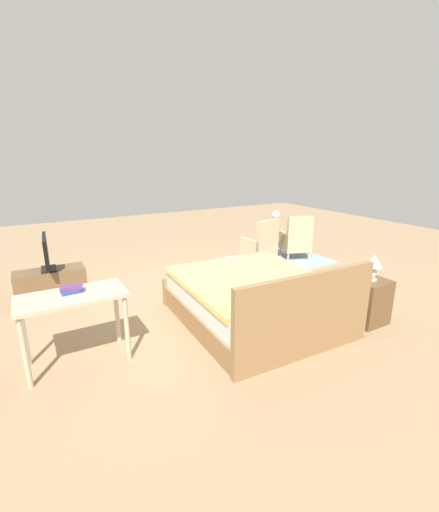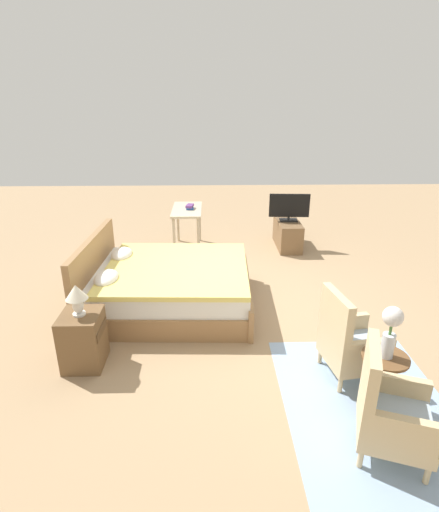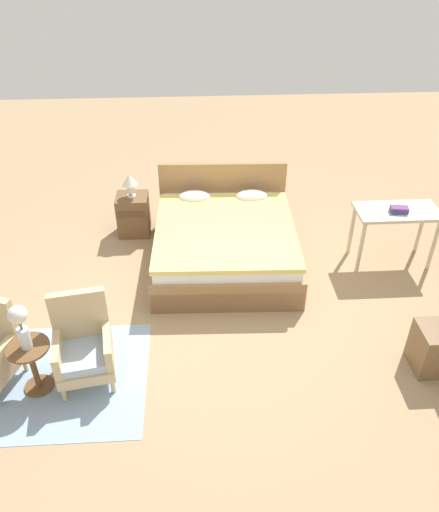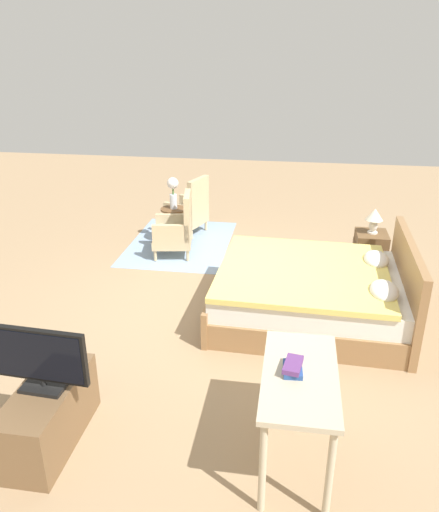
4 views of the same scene
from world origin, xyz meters
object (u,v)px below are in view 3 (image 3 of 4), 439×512
Objects in this scene: flower_vase at (20,323)px; vanity_desk at (396,218)px; nightstand at (134,215)px; bed at (225,240)px; side_table at (32,362)px; armchair_by_window_right at (84,347)px; table_lamp at (130,182)px; book_stack at (399,210)px.

flower_vase is 0.46× the size of vanity_desk.
flower_vase is 2.96m from nightstand.
bed reaches higher than side_table.
vanity_desk is (3.67, 1.76, 0.27)m from armchair_by_window_right.
bed is at bearing 46.35° from flower_vase.
vanity_desk is (2.17, -0.16, 0.36)m from bed.
flower_vase is 1.45× the size of table_lamp.
nightstand is 0.57× the size of vanity_desk.
vanity_desk is at bearing -15.00° from nightstand.
vanity_desk reaches higher than nightstand.
nightstand is at bearing 148.90° from bed.
nightstand is at bearing 164.11° from book_stack.
armchair_by_window_right is 1.56× the size of nightstand.
book_stack is (3.66, 1.71, 0.43)m from armchair_by_window_right.
side_table is 0.94× the size of nightstand.
side_table is 2.42× the size of book_stack.
armchair_by_window_right is at bearing -128.05° from bed.
table_lamp reaches higher than vanity_desk.
armchair_by_window_right reaches higher than book_stack.
nightstand is 1.79× the size of table_lamp.
table_lamp is (0.72, 2.82, -0.04)m from flower_vase.
bed is 2.20m from vanity_desk.
nightstand is at bearing -90.00° from table_lamp.
table_lamp is (-1.25, 0.75, 0.51)m from bed.
nightstand is at bearing 165.00° from vanity_desk.
nightstand is (0.26, 2.68, -0.09)m from armchair_by_window_right.
armchair_by_window_right is 1.66× the size of side_table.
nightstand is (0.72, 2.82, -0.05)m from side_table.
book_stack is (2.15, -0.21, 0.51)m from bed.
bed is 2.32× the size of armchair_by_window_right.
side_table is 0.53× the size of vanity_desk.
armchair_by_window_right is at bearing 17.11° from side_table.
side_table is 2.91m from nightstand.
armchair_by_window_right is 2.72m from table_lamp.
vanity_desk is at bearing 24.73° from flower_vase.
nightstand is 3.57m from book_stack.
vanity_desk is (4.14, 1.91, 0.31)m from side_table.
armchair_by_window_right is at bearing -154.36° from vanity_desk.
bed is 2.05× the size of vanity_desk.
bed is 4.48× the size of flower_vase.
vanity_desk is 0.16m from book_stack.
side_table is 4.54m from book_stack.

